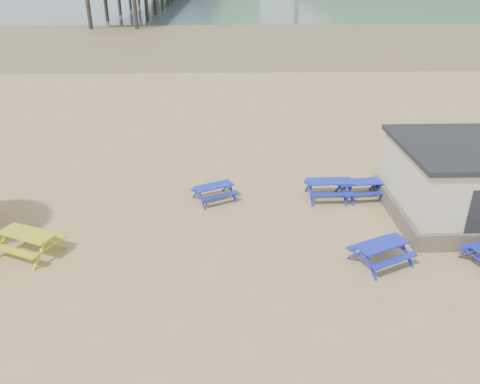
{
  "coord_description": "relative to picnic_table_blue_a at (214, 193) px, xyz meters",
  "views": [
    {
      "loc": [
        0.05,
        -15.74,
        9.39
      ],
      "look_at": [
        0.59,
        1.5,
        1.0
      ],
      "focal_mm": 35.0,
      "sensor_mm": 36.0,
      "label": 1
    }
  ],
  "objects": [
    {
      "name": "picnic_table_yellow",
      "position": [
        -6.55,
        -4.07,
        0.07
      ],
      "size": [
        2.55,
        2.35,
        0.86
      ],
      "rotation": [
        0.0,
        0.0,
        -0.43
      ],
      "color": "#A1C814",
      "rests_on": "ground"
    },
    {
      "name": "picnic_table_blue_c",
      "position": [
        6.45,
        0.05,
        0.04
      ],
      "size": [
        2.04,
        1.71,
        0.79
      ],
      "rotation": [
        0.0,
        0.0,
        0.11
      ],
      "color": "#0C18AA",
      "rests_on": "ground"
    },
    {
      "name": "picnic_table_blue_e",
      "position": [
        5.88,
        -5.05,
        0.04
      ],
      "size": [
        2.36,
        2.19,
        0.79
      ],
      "rotation": [
        0.0,
        0.0,
        0.45
      ],
      "color": "#0C18AA",
      "rests_on": "ground"
    },
    {
      "name": "headland_town",
      "position": [
        90.51,
        226.9,
        -10.26
      ],
      "size": [
        264.0,
        144.0,
        108.0
      ],
      "color": "#2D4C1E",
      "rests_on": "ground"
    },
    {
      "name": "ground",
      "position": [
        0.51,
        -2.78,
        -0.36
      ],
      "size": [
        400.0,
        400.0,
        0.0
      ],
      "primitive_type": "plane",
      "color": "tan",
      "rests_on": "ground"
    },
    {
      "name": "wet_sand",
      "position": [
        0.51,
        52.22,
        -0.35
      ],
      "size": [
        400.0,
        400.0,
        0.0
      ],
      "primitive_type": "plane",
      "color": "brown",
      "rests_on": "ground"
    },
    {
      "name": "picnic_table_blue_a",
      "position": [
        0.0,
        0.0,
        0.0
      ],
      "size": [
        2.13,
        1.97,
        0.71
      ],
      "rotation": [
        0.0,
        0.0,
        0.45
      ],
      "color": "#0C18AA",
      "rests_on": "ground"
    },
    {
      "name": "picnic_table_blue_b",
      "position": [
        5.1,
        0.03,
        0.07
      ],
      "size": [
        2.07,
        1.69,
        0.85
      ],
      "rotation": [
        0.0,
        0.0,
        0.03
      ],
      "color": "#0C18AA",
      "rests_on": "ground"
    }
  ]
}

